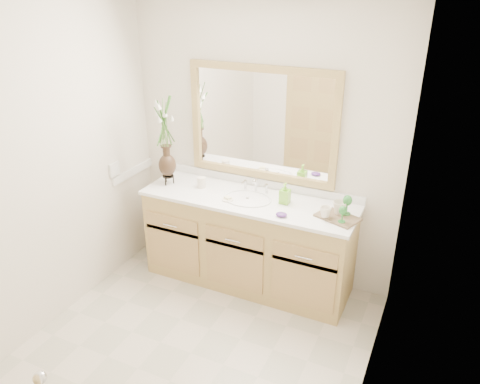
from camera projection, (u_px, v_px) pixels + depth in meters
The scene contains 21 objects.
floor at pixel (191, 353), 3.44m from camera, with size 2.60×2.60×0.00m, color #B9B49E.
ceiling at pixel (171, 2), 2.44m from camera, with size 2.40×2.60×0.02m, color white.
wall_back at pixel (262, 146), 4.01m from camera, with size 2.40×0.02×2.40m, color silver.
wall_front at pixel (12, 339), 1.87m from camera, with size 2.40×0.02×2.40m, color silver.
wall_left at pixel (42, 176), 3.40m from camera, with size 0.02×2.60×2.40m, color silver.
wall_right at pixel (377, 251), 2.48m from camera, with size 0.02×2.60×2.40m, color silver.
vanity at pixel (248, 242), 4.11m from camera, with size 1.80×0.55×0.80m.
counter at pixel (248, 200), 3.94m from camera, with size 1.84×0.57×0.03m, color white.
sink at pixel (247, 205), 3.94m from camera, with size 0.38×0.34×0.23m.
mirror at pixel (262, 124), 3.91m from camera, with size 1.32×0.04×0.97m.
switch_plate at pixel (114, 169), 4.12m from camera, with size 0.02×0.12×0.12m, color white.
flower_vase at pixel (165, 129), 4.00m from camera, with size 0.18×0.18×0.74m.
tumbler at pixel (202, 182), 4.11m from camera, with size 0.07×0.07×0.09m, color white.
soap_dish at pixel (228, 199), 3.89m from camera, with size 0.09×0.09×0.03m.
soap_bottle at pixel (285, 194), 3.81m from camera, with size 0.07×0.07×0.16m, color #76C92F.
purple_dish at pixel (281, 215), 3.62m from camera, with size 0.09×0.07×0.03m, color #4D2571.
tray at pixel (338, 217), 3.60m from camera, with size 0.31×0.21×0.02m, color brown.
mug_left at pixel (325, 212), 3.57m from camera, with size 0.09×0.08×0.09m, color white.
mug_right at pixel (340, 207), 3.62m from camera, with size 0.11×0.10×0.11m, color white.
goblet_front at pixel (343, 211), 3.48m from camera, with size 0.06×0.06×0.13m.
goblet_back at pixel (347, 202), 3.59m from camera, with size 0.07×0.07×0.16m.
Camera 1 is at (1.44, -2.23, 2.52)m, focal length 35.00 mm.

